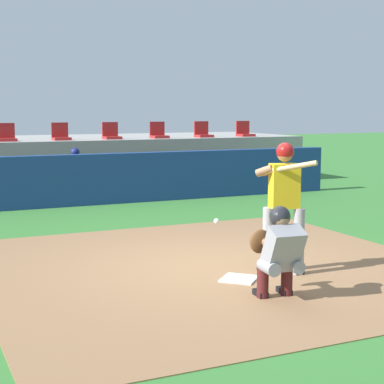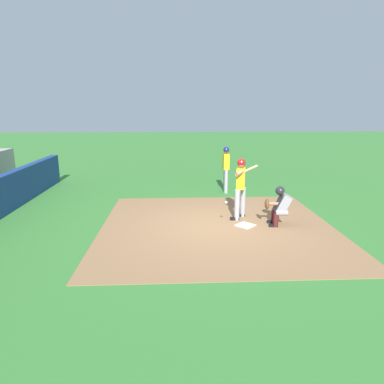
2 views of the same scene
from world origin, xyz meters
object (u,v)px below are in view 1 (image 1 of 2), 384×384
at_px(stadium_seat_3, 7,136).
at_px(stadium_seat_8, 244,132).
at_px(stadium_seat_7, 203,133).
at_px(home_plate, 239,279).
at_px(batter_at_plate, 283,199).
at_px(catcher_crouched, 278,249).
at_px(stadium_seat_5, 111,134).
at_px(stadium_seat_4, 61,135).
at_px(dugout_player_1, 77,173).
at_px(stadium_seat_6, 159,133).

bearing_deg(stadium_seat_3, stadium_seat_8, 0.00).
bearing_deg(stadium_seat_3, stadium_seat_7, 0.00).
bearing_deg(stadium_seat_8, home_plate, -119.58).
bearing_deg(stadium_seat_8, batter_at_plate, -116.64).
relative_size(catcher_crouched, stadium_seat_5, 3.89).
distance_m(stadium_seat_3, stadium_seat_4, 1.44).
bearing_deg(stadium_seat_3, stadium_seat_4, 0.00).
distance_m(catcher_crouched, stadium_seat_8, 12.54).
bearing_deg(stadium_seat_7, home_plate, -113.06).
relative_size(dugout_player_1, stadium_seat_4, 2.71).
bearing_deg(catcher_crouched, stadium_seat_8, 62.55).
bearing_deg(dugout_player_1, stadium_seat_8, 19.13).
distance_m(stadium_seat_3, stadium_seat_7, 5.78).
relative_size(home_plate, catcher_crouched, 0.24).
xyz_separation_m(stadium_seat_5, stadium_seat_6, (1.44, 0.00, 0.00)).
relative_size(stadium_seat_3, stadium_seat_6, 1.00).
relative_size(batter_at_plate, catcher_crouched, 0.97).
bearing_deg(stadium_seat_5, stadium_seat_7, 0.00).
bearing_deg(home_plate, dugout_player_1, 90.62).
bearing_deg(batter_at_plate, catcher_crouched, -125.30).
bearing_deg(home_plate, stadium_seat_5, 81.92).
bearing_deg(stadium_seat_5, stadium_seat_3, 180.00).
bearing_deg(catcher_crouched, stadium_seat_6, 75.47).
bearing_deg(stadium_seat_4, stadium_seat_3, 180.00).
distance_m(catcher_crouched, stadium_seat_7, 11.95).
relative_size(stadium_seat_3, stadium_seat_7, 1.00).
relative_size(stadium_seat_5, stadium_seat_8, 1.00).
distance_m(batter_at_plate, stadium_seat_4, 10.17).
xyz_separation_m(stadium_seat_7, stadium_seat_8, (1.44, 0.00, 0.00)).
relative_size(stadium_seat_3, stadium_seat_5, 1.00).
bearing_deg(stadium_seat_6, stadium_seat_8, 0.00).
xyz_separation_m(home_plate, stadium_seat_6, (2.89, 10.18, 1.51)).
xyz_separation_m(catcher_crouched, stadium_seat_6, (2.88, 11.10, 0.93)).
distance_m(home_plate, stadium_seat_3, 10.39).
height_order(dugout_player_1, stadium_seat_6, stadium_seat_6).
relative_size(stadium_seat_3, stadium_seat_4, 1.00).
height_order(stadium_seat_6, stadium_seat_7, same).
bearing_deg(stadium_seat_5, batter_at_plate, -94.25).
bearing_deg(stadium_seat_8, stadium_seat_4, 180.00).
distance_m(catcher_crouched, dugout_player_1, 9.06).
distance_m(catcher_crouched, stadium_seat_4, 11.14).
relative_size(stadium_seat_3, stadium_seat_8, 1.00).
distance_m(dugout_player_1, stadium_seat_8, 6.27).
xyz_separation_m(batter_at_plate, stadium_seat_4, (-0.69, 10.14, 0.50)).
height_order(batter_at_plate, stadium_seat_5, stadium_seat_5).
height_order(stadium_seat_3, stadium_seat_6, same).
distance_m(home_plate, stadium_seat_6, 10.69).
bearing_deg(batter_at_plate, dugout_player_1, 95.49).
distance_m(stadium_seat_6, stadium_seat_8, 2.89).
height_order(catcher_crouched, stadium_seat_6, stadium_seat_6).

